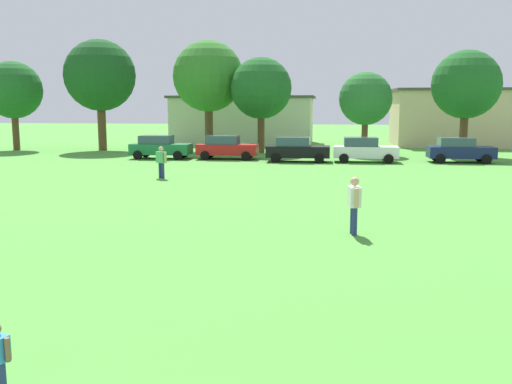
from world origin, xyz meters
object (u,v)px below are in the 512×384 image
(parked_car_black_2, at_px, (297,149))
(tree_far_left, at_px, (13,90))
(parked_car_red_1, at_px, (226,147))
(tree_far_right, at_px, (466,85))
(adult_bystander, at_px, (354,201))
(parked_car_navy_4, at_px, (460,150))
(bystander_midfield, at_px, (161,159))
(parked_car_white_3, at_px, (364,150))
(tree_center_left, at_px, (208,77))
(tree_center_right, at_px, (261,88))
(tree_left, at_px, (100,76))
(parked_car_green_0, at_px, (160,147))
(tree_right, at_px, (366,99))

(parked_car_black_2, xyz_separation_m, tree_far_left, (-24.50, 6.86, 4.22))
(parked_car_red_1, distance_m, tree_far_right, 18.43)
(adult_bystander, xyz_separation_m, parked_car_navy_4, (7.91, 22.58, -0.18))
(parked_car_navy_4, bearing_deg, parked_car_black_2, -175.38)
(bystander_midfield, distance_m, parked_car_white_3, 15.02)
(tree_far_left, xyz_separation_m, tree_far_right, (36.69, -1.15, 0.25))
(bystander_midfield, bearing_deg, tree_far_left, -6.79)
(tree_center_left, bearing_deg, tree_far_right, -7.37)
(bystander_midfield, relative_size, parked_car_white_3, 0.39)
(bystander_midfield, height_order, tree_center_right, tree_center_right)
(tree_left, height_order, tree_center_left, tree_left)
(parked_car_green_0, relative_size, parked_car_white_3, 1.00)
(parked_car_green_0, bearing_deg, tree_left, 136.58)
(parked_car_navy_4, xyz_separation_m, tree_left, (-28.03, 6.86, 5.42))
(adult_bystander, distance_m, tree_center_left, 32.34)
(tree_center_right, bearing_deg, tree_right, -3.50)
(tree_far_left, distance_m, tree_far_right, 36.71)
(parked_car_black_2, distance_m, tree_center_right, 8.76)
(tree_left, relative_size, tree_far_right, 1.18)
(parked_car_navy_4, xyz_separation_m, tree_far_right, (1.28, 4.83, 4.47))
(parked_car_green_0, bearing_deg, tree_center_left, 74.53)
(tree_left, relative_size, tree_right, 1.46)
(adult_bystander, distance_m, parked_car_black_2, 21.90)
(bystander_midfield, xyz_separation_m, tree_center_right, (3.29, 16.58, 4.15))
(parked_car_white_3, bearing_deg, adult_bystander, -94.06)
(parked_car_green_0, distance_m, parked_car_red_1, 4.84)
(parked_car_black_2, height_order, tree_left, tree_left)
(bystander_midfield, height_order, parked_car_black_2, bystander_midfield)
(tree_center_right, distance_m, tree_far_right, 15.54)
(parked_car_red_1, relative_size, tree_left, 0.46)
(tree_left, bearing_deg, parked_car_red_1, -28.51)
(parked_car_black_2, xyz_separation_m, tree_center_left, (-7.92, 8.31, 5.32))
(tree_center_left, xyz_separation_m, tree_far_right, (20.11, -2.60, -0.85))
(adult_bystander, height_order, parked_car_red_1, adult_bystander)
(bystander_midfield, height_order, tree_far_right, tree_far_right)
(parked_car_black_2, bearing_deg, parked_car_red_1, 166.54)
(bystander_midfield, height_order, tree_right, tree_right)
(parked_car_white_3, distance_m, parked_car_navy_4, 6.37)
(adult_bystander, xyz_separation_m, tree_center_left, (-10.92, 30.01, 5.14))
(tree_far_right, bearing_deg, parked_car_navy_4, -104.84)
(bystander_midfield, height_order, parked_car_green_0, bystander_midfield)
(parked_car_white_3, bearing_deg, tree_far_left, 167.37)
(tree_far_right, bearing_deg, bystander_midfield, -140.64)
(tree_center_left, bearing_deg, parked_car_black_2, -46.36)
(tree_center_left, bearing_deg, adult_bystander, -70.01)
(tree_left, height_order, tree_right, tree_left)
(parked_car_black_2, bearing_deg, tree_center_right, 115.73)
(adult_bystander, height_order, tree_center_left, tree_center_left)
(tree_right, bearing_deg, bystander_midfield, -125.59)
(bystander_midfield, xyz_separation_m, tree_right, (11.51, 16.08, 3.31))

